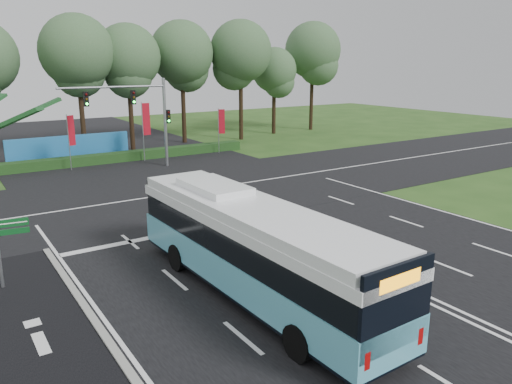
# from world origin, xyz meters

# --- Properties ---
(ground) EXTENTS (120.00, 120.00, 0.00)m
(ground) POSITION_xyz_m (0.00, 0.00, 0.00)
(ground) COLOR #244717
(ground) RESTS_ON ground
(road_main) EXTENTS (20.00, 120.00, 0.04)m
(road_main) POSITION_xyz_m (0.00, 0.00, 0.02)
(road_main) COLOR black
(road_main) RESTS_ON ground
(road_cross) EXTENTS (120.00, 14.00, 0.05)m
(road_cross) POSITION_xyz_m (0.00, 12.00, 0.03)
(road_cross) COLOR black
(road_cross) RESTS_ON ground
(bike_path) EXTENTS (5.00, 18.00, 0.06)m
(bike_path) POSITION_xyz_m (-12.50, -3.00, 0.03)
(bike_path) COLOR black
(bike_path) RESTS_ON ground
(kerb_strip) EXTENTS (0.25, 18.00, 0.12)m
(kerb_strip) POSITION_xyz_m (-10.10, -3.00, 0.06)
(kerb_strip) COLOR gray
(kerb_strip) RESTS_ON ground
(city_bus) EXTENTS (3.01, 12.80, 3.66)m
(city_bus) POSITION_xyz_m (-4.75, -2.75, 1.84)
(city_bus) COLOR #54ABC4
(city_bus) RESTS_ON ground
(banner_flag_left) EXTENTS (0.60, 0.30, 4.34)m
(banner_flag_left) POSITION_xyz_m (-4.68, 23.15, 2.84)
(banner_flag_left) COLOR gray
(banner_flag_left) RESTS_ON ground
(banner_flag_mid) EXTENTS (0.74, 0.13, 4.99)m
(banner_flag_mid) POSITION_xyz_m (1.51, 23.55, 3.23)
(banner_flag_mid) COLOR gray
(banner_flag_mid) RESTS_ON ground
(banner_flag_right) EXTENTS (0.57, 0.27, 4.13)m
(banner_flag_right) POSITION_xyz_m (8.58, 23.24, 2.71)
(banner_flag_right) COLOR gray
(banner_flag_right) RESTS_ON ground
(traffic_light_gantry) EXTENTS (8.41, 0.28, 7.00)m
(traffic_light_gantry) POSITION_xyz_m (0.21, 20.50, 4.66)
(traffic_light_gantry) COLOR gray
(traffic_light_gantry) RESTS_ON ground
(hedge) EXTENTS (22.00, 1.20, 0.80)m
(hedge) POSITION_xyz_m (0.00, 24.50, 0.40)
(hedge) COLOR #173613
(hedge) RESTS_ON ground
(blue_hoarding) EXTENTS (10.00, 0.30, 2.20)m
(blue_hoarding) POSITION_xyz_m (-4.00, 27.00, 1.10)
(blue_hoarding) COLOR #1F6BAC
(blue_hoarding) RESTS_ON ground
(eucalyptus_row) EXTENTS (53.08, 10.17, 12.95)m
(eucalyptus_row) POSITION_xyz_m (3.51, 30.83, 8.87)
(eucalyptus_row) COLOR black
(eucalyptus_row) RESTS_ON ground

